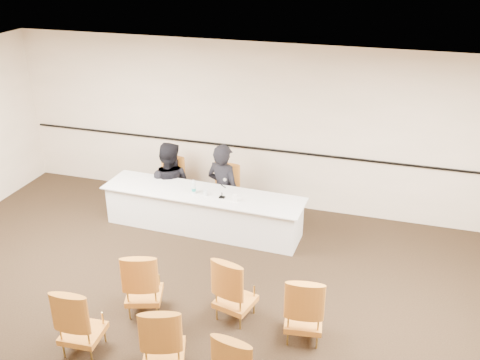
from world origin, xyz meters
name	(u,v)px	position (x,y,z in m)	size (l,w,h in m)	color
floor	(196,346)	(0.00, 0.00, 0.00)	(10.00, 10.00, 0.00)	black
ceiling	(186,113)	(0.00, 0.00, 3.00)	(10.00, 10.00, 0.00)	white
wall_back	(275,128)	(0.00, 4.00, 1.50)	(10.00, 0.04, 3.00)	beige
wall_rail	(274,150)	(0.00, 3.96, 1.10)	(9.80, 0.04, 0.03)	black
panel_table	(203,211)	(-0.93, 2.74, 0.35)	(3.46, 0.81, 0.69)	white
panelist_main	(223,192)	(-0.73, 3.26, 0.48)	(0.66, 0.43, 1.81)	black
panelist_main_chair	(223,193)	(-0.73, 3.26, 0.47)	(0.50, 0.50, 0.95)	orange
panelist_second	(169,188)	(-1.80, 3.30, 0.40)	(0.86, 0.67, 1.76)	black
panelist_second_chair	(169,184)	(-1.80, 3.30, 0.47)	(0.50, 0.50, 0.95)	orange
papers	(231,199)	(-0.39, 2.66, 0.69)	(0.30, 0.22, 0.00)	white
microphone	(222,190)	(-0.55, 2.65, 0.84)	(0.10, 0.21, 0.29)	black
water_bottle	(194,187)	(-1.06, 2.68, 0.81)	(0.07, 0.07, 0.24)	teal
drinking_glass	(205,193)	(-0.84, 2.66, 0.74)	(0.06, 0.06, 0.10)	silver
coffee_cup	(235,198)	(-0.31, 2.60, 0.75)	(0.08, 0.08, 0.12)	white
aud_chair_front_left	(143,281)	(-0.91, 0.45, 0.47)	(0.50, 0.50, 0.95)	orange
aud_chair_front_mid	(235,287)	(0.30, 0.67, 0.47)	(0.50, 0.50, 0.95)	orange
aud_chair_front_right	(304,306)	(1.23, 0.54, 0.47)	(0.50, 0.50, 0.95)	orange
aud_chair_back_left	(81,318)	(-1.28, -0.45, 0.47)	(0.50, 0.50, 0.95)	orange
aud_chair_back_mid	(163,336)	(-0.21, -0.46, 0.47)	(0.50, 0.50, 0.95)	orange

